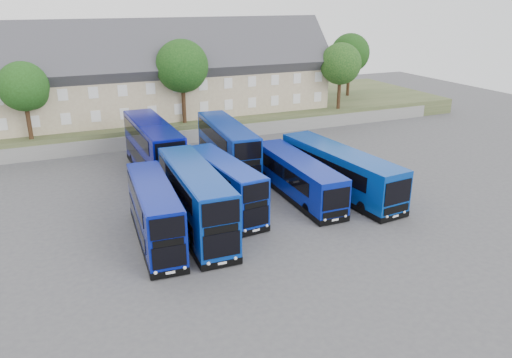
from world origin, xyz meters
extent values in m
plane|color=#45454A|center=(0.00, 0.00, 0.00)|extent=(120.00, 120.00, 0.00)
cube|color=slate|center=(0.00, 24.00, 0.75)|extent=(70.00, 0.40, 1.50)
cube|color=#3D4C2B|center=(0.00, 34.00, 1.00)|extent=(80.00, 20.00, 2.00)
cube|color=tan|center=(-12.00, 30.00, 5.00)|extent=(6.00, 8.00, 6.00)
cube|color=#313136|center=(-12.00, 30.00, 8.00)|extent=(6.00, 10.40, 10.40)
cube|color=brown|center=(-10.50, 30.00, 11.84)|extent=(0.60, 0.90, 1.40)
cube|color=tan|center=(-6.00, 30.00, 5.00)|extent=(6.00, 8.00, 6.00)
cube|color=#313136|center=(-6.00, 30.00, 8.00)|extent=(6.00, 10.40, 10.40)
cube|color=brown|center=(-4.50, 30.00, 11.84)|extent=(0.60, 0.90, 1.40)
cube|color=tan|center=(0.00, 30.00, 5.00)|extent=(6.00, 8.00, 6.00)
cube|color=#313136|center=(0.00, 30.00, 8.00)|extent=(6.00, 10.40, 10.40)
cube|color=brown|center=(1.50, 30.00, 11.84)|extent=(0.60, 0.90, 1.40)
cube|color=tan|center=(6.00, 30.00, 5.00)|extent=(6.00, 8.00, 6.00)
cube|color=#313136|center=(6.00, 30.00, 8.00)|extent=(6.00, 10.40, 10.40)
cube|color=brown|center=(7.50, 30.00, 11.84)|extent=(0.60, 0.90, 1.40)
cube|color=tan|center=(12.00, 30.00, 5.00)|extent=(6.00, 8.00, 6.00)
cube|color=#313136|center=(12.00, 30.00, 8.00)|extent=(6.00, 10.40, 10.40)
cube|color=brown|center=(13.50, 30.00, 11.84)|extent=(0.60, 0.90, 1.40)
cube|color=tan|center=(18.00, 30.00, 5.00)|extent=(6.00, 8.00, 6.00)
cube|color=#313136|center=(18.00, 30.00, 8.00)|extent=(6.00, 10.40, 10.40)
cube|color=brown|center=(19.50, 30.00, 11.84)|extent=(0.60, 0.90, 1.40)
cube|color=#071588|center=(-6.76, 1.86, 2.18)|extent=(2.96, 10.18, 3.67)
cube|color=black|center=(-6.76, 1.86, 0.30)|extent=(3.00, 10.22, 0.45)
cube|color=black|center=(-7.10, -3.18, 1.42)|extent=(1.98, 0.19, 1.37)
cube|color=black|center=(-7.10, -3.18, 3.24)|extent=(1.98, 0.19, 1.28)
cylinder|color=black|center=(-7.94, -0.89, 0.50)|extent=(0.37, 1.02, 1.00)
cube|color=#082F93|center=(-3.81, 2.37, 2.46)|extent=(2.91, 11.47, 4.21)
cube|color=black|center=(-3.81, 2.37, 0.30)|extent=(2.95, 11.52, 0.45)
cube|color=black|center=(-3.97, -3.36, 1.61)|extent=(2.29, 0.12, 1.56)
cube|color=black|center=(-3.97, -3.36, 3.68)|extent=(2.29, 0.12, 1.45)
cylinder|color=black|center=(-5.05, -1.10, 0.50)|extent=(0.33, 1.01, 1.00)
cube|color=#0927A7|center=(-0.77, 4.89, 2.15)|extent=(3.14, 10.05, 3.60)
cube|color=black|center=(-0.77, 4.89, 0.30)|extent=(3.18, 10.09, 0.45)
cube|color=black|center=(-0.32, -0.06, 1.39)|extent=(1.94, 0.24, 1.35)
cube|color=black|center=(-0.32, -0.06, 3.19)|extent=(1.94, 0.24, 1.26)
cylinder|color=black|center=(-1.49, 2.07, 0.50)|extent=(0.39, 1.02, 1.00)
cube|color=#060B78|center=(-3.88, 14.99, 2.61)|extent=(2.97, 12.22, 4.52)
cube|color=black|center=(-3.88, 14.99, 0.30)|extent=(3.01, 12.26, 0.45)
cube|color=black|center=(-3.78, 8.88, 1.72)|extent=(2.47, 0.10, 1.66)
cube|color=black|center=(-3.78, 8.88, 3.93)|extent=(2.47, 0.10, 1.55)
cylinder|color=black|center=(-5.05, 11.09, 0.50)|extent=(0.32, 1.00, 1.00)
cube|color=#082A9A|center=(2.52, 13.05, 2.47)|extent=(3.29, 11.61, 4.24)
cube|color=black|center=(2.52, 13.05, 0.30)|extent=(3.33, 11.65, 0.45)
cube|color=black|center=(2.17, 7.30, 1.62)|extent=(2.31, 0.20, 1.56)
cube|color=black|center=(2.17, 7.30, 3.70)|extent=(2.31, 0.20, 1.46)
cylinder|color=black|center=(1.16, 9.59, 0.50)|extent=(0.36, 1.02, 1.00)
cube|color=#081B93|center=(5.64, 5.15, 1.80)|extent=(2.63, 11.84, 2.90)
cube|color=black|center=(5.64, 5.15, 0.30)|extent=(2.67, 11.88, 0.45)
cube|color=black|center=(5.56, -0.78, 2.02)|extent=(2.16, 0.09, 1.57)
cylinder|color=black|center=(4.51, 1.46, 0.50)|extent=(0.31, 1.00, 1.00)
cube|color=#083695|center=(9.25, 4.62, 2.00)|extent=(4.10, 13.47, 3.30)
cube|color=black|center=(9.25, 4.62, 0.30)|extent=(4.14, 13.51, 0.45)
cube|color=black|center=(9.93, -2.00, 2.26)|extent=(2.45, 0.31, 1.77)
cylinder|color=black|center=(8.48, 0.09, 0.50)|extent=(0.40, 1.03, 1.00)
cylinder|color=#382314|center=(-14.00, 25.00, 3.88)|extent=(0.44, 0.44, 3.75)
sphere|color=#1A3C10|center=(-14.00, 25.00, 7.25)|extent=(4.80, 4.80, 4.80)
sphere|color=#1A3C10|center=(-13.40, 25.40, 6.50)|extent=(3.30, 3.30, 3.30)
cylinder|color=#382314|center=(2.00, 25.50, 4.25)|extent=(0.44, 0.44, 4.50)
sphere|color=#0F350E|center=(2.00, 25.50, 8.30)|extent=(5.76, 5.76, 5.76)
sphere|color=#0F350E|center=(2.60, 25.90, 7.40)|extent=(3.96, 3.96, 3.96)
cylinder|color=#382314|center=(22.00, 25.00, 4.00)|extent=(0.44, 0.44, 4.00)
sphere|color=black|center=(22.00, 25.00, 7.60)|extent=(5.12, 5.12, 5.12)
sphere|color=black|center=(22.60, 25.40, 6.80)|extent=(3.52, 3.52, 3.52)
cylinder|color=#382314|center=(28.00, 32.00, 4.12)|extent=(0.44, 0.44, 4.25)
sphere|color=#1A330D|center=(28.00, 32.00, 7.95)|extent=(5.44, 5.44, 5.44)
sphere|color=#1A330D|center=(28.60, 32.40, 7.10)|extent=(3.74, 3.74, 3.74)
camera|label=1|loc=(-12.63, -28.31, 15.48)|focal=35.00mm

